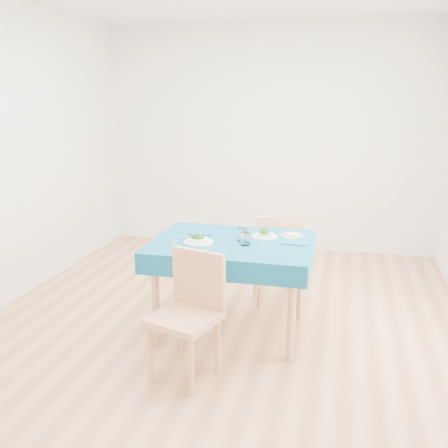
% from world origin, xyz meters
% --- Properties ---
extents(room_shell, '(4.02, 4.52, 2.73)m').
position_xyz_m(room_shell, '(0.00, 0.00, 1.35)').
color(room_shell, '#9A6440').
rests_on(room_shell, ground).
extents(table, '(1.23, 0.93, 0.76)m').
position_xyz_m(table, '(0.11, -0.15, 0.38)').
color(table, navy).
rests_on(table, ground).
extents(chair_near, '(0.52, 0.54, 1.01)m').
position_xyz_m(chair_near, '(-0.05, -0.90, 0.51)').
color(chair_near, tan).
rests_on(chair_near, ground).
extents(chair_far, '(0.50, 0.53, 0.98)m').
position_xyz_m(chair_far, '(0.34, 0.54, 0.49)').
color(chair_far, tan).
rests_on(chair_far, ground).
extents(bowl_near, '(0.23, 0.23, 0.07)m').
position_xyz_m(bowl_near, '(-0.14, -0.26, 0.79)').
color(bowl_near, white).
rests_on(bowl_near, table).
extents(bowl_far, '(0.20, 0.20, 0.06)m').
position_xyz_m(bowl_far, '(0.33, 0.01, 0.79)').
color(bowl_far, white).
rests_on(bowl_far, table).
extents(fork_near, '(0.06, 0.17, 0.00)m').
position_xyz_m(fork_near, '(-0.31, -0.29, 0.76)').
color(fork_near, silver).
rests_on(fork_near, table).
extents(knife_near, '(0.07, 0.21, 0.00)m').
position_xyz_m(knife_near, '(-0.04, -0.29, 0.76)').
color(knife_near, silver).
rests_on(knife_near, table).
extents(fork_far, '(0.09, 0.16, 0.00)m').
position_xyz_m(fork_far, '(0.16, 0.02, 0.76)').
color(fork_far, silver).
rests_on(fork_far, table).
extents(knife_far, '(0.08, 0.20, 0.00)m').
position_xyz_m(knife_far, '(0.63, -0.13, 0.76)').
color(knife_far, silver).
rests_on(knife_far, table).
extents(napkin_near, '(0.20, 0.14, 0.01)m').
position_xyz_m(napkin_near, '(-0.19, 0.01, 0.76)').
color(napkin_near, '#0D5172').
rests_on(napkin_near, table).
extents(napkin_far, '(0.19, 0.13, 0.01)m').
position_xyz_m(napkin_far, '(0.58, -0.10, 0.76)').
color(napkin_far, '#0D5172').
rests_on(napkin_far, table).
extents(tumbler_center, '(0.08, 0.08, 0.10)m').
position_xyz_m(tumbler_center, '(0.18, -0.13, 0.81)').
color(tumbler_center, white).
rests_on(tumbler_center, table).
extents(tumbler_side, '(0.08, 0.08, 0.10)m').
position_xyz_m(tumbler_side, '(0.22, -0.23, 0.81)').
color(tumbler_side, white).
rests_on(tumbler_side, table).
extents(side_plate, '(0.19, 0.19, 0.01)m').
position_xyz_m(side_plate, '(0.54, 0.10, 0.76)').
color(side_plate, '#9CCA62').
rests_on(side_plate, table).
extents(bread_slice, '(0.09, 0.09, 0.01)m').
position_xyz_m(bread_slice, '(0.54, 0.10, 0.77)').
color(bread_slice, beige).
rests_on(bread_slice, side_plate).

